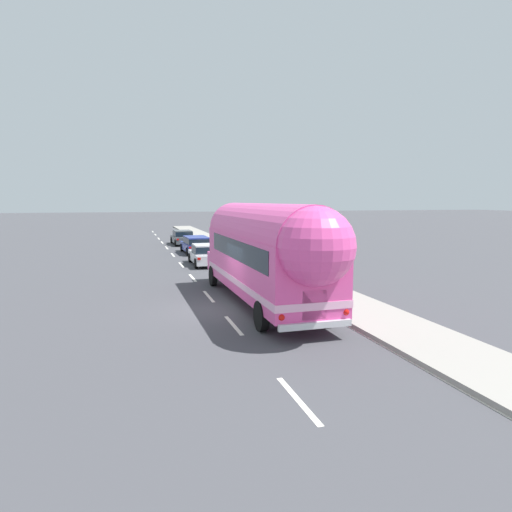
{
  "coord_description": "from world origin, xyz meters",
  "views": [
    {
      "loc": [
        -3.39,
        -16.65,
        4.24
      ],
      "look_at": [
        2.14,
        2.27,
        1.76
      ],
      "focal_mm": 31.07,
      "sensor_mm": 36.0,
      "label": 1
    }
  ],
  "objects_px": {
    "painted_bus": "(266,250)",
    "car_second": "(196,244)",
    "car_lead": "(207,254)",
    "car_third": "(183,237)"
  },
  "relations": [
    {
      "from": "painted_bus",
      "to": "car_second",
      "type": "distance_m",
      "value": 18.89
    },
    {
      "from": "car_third",
      "to": "car_second",
      "type": "bearing_deg",
      "value": -88.65
    },
    {
      "from": "car_second",
      "to": "car_lead",
      "type": "bearing_deg",
      "value": -92.67
    },
    {
      "from": "painted_bus",
      "to": "car_third",
      "type": "distance_m",
      "value": 26.35
    },
    {
      "from": "car_third",
      "to": "painted_bus",
      "type": "bearing_deg",
      "value": -89.74
    },
    {
      "from": "painted_bus",
      "to": "car_third",
      "type": "relative_size",
      "value": 2.72
    },
    {
      "from": "car_lead",
      "to": "car_second",
      "type": "relative_size",
      "value": 0.95
    },
    {
      "from": "car_lead",
      "to": "car_third",
      "type": "xyz_separation_m",
      "value": [
        0.13,
        14.04,
        0.01
      ]
    },
    {
      "from": "painted_bus",
      "to": "car_third",
      "type": "bearing_deg",
      "value": 90.26
    },
    {
      "from": "car_second",
      "to": "car_third",
      "type": "bearing_deg",
      "value": 91.35
    }
  ]
}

